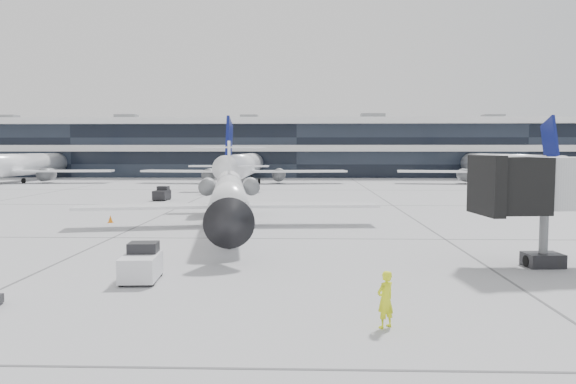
{
  "coord_description": "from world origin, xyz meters",
  "views": [
    {
      "loc": [
        1.68,
        -33.3,
        5.37
      ],
      "look_at": [
        0.55,
        2.7,
        2.6
      ],
      "focal_mm": 35.0,
      "sensor_mm": 36.0,
      "label": 1
    }
  ],
  "objects": [
    {
      "name": "bg_jet_center",
      "position": [
        -8.0,
        55.0,
        0.0
      ],
      "size": [
        32.0,
        40.0,
        9.6
      ],
      "primitive_type": null,
      "color": "white",
      "rests_on": "ground"
    },
    {
      "name": "ground",
      "position": [
        0.0,
        0.0,
        0.0
      ],
      "size": [
        220.0,
        220.0,
        0.0
      ],
      "primitive_type": "plane",
      "color": "#979799",
      "rests_on": "ground"
    },
    {
      "name": "ramp_worker",
      "position": [
        4.08,
        -16.7,
        0.87
      ],
      "size": [
        0.75,
        0.72,
        1.74
      ],
      "primitive_type": "imported",
      "rotation": [
        0.0,
        0.0,
        3.83
      ],
      "color": "#EAFB1A",
      "rests_on": "ground"
    },
    {
      "name": "far_tug",
      "position": [
        -13.39,
        24.89,
        0.65
      ],
      "size": [
        1.5,
        2.36,
        1.45
      ],
      "rotation": [
        0.0,
        0.0,
        -0.07
      ],
      "color": "black",
      "rests_on": "ground"
    },
    {
      "name": "traffic_cone",
      "position": [
        -12.55,
        6.89,
        0.26
      ],
      "size": [
        0.49,
        0.49,
        0.56
      ],
      "rotation": [
        0.0,
        0.0,
        0.36
      ],
      "color": "orange",
      "rests_on": "ground"
    },
    {
      "name": "bg_jet_left",
      "position": [
        -45.0,
        55.0,
        0.0
      ],
      "size": [
        32.0,
        40.0,
        9.6
      ],
      "primitive_type": null,
      "color": "white",
      "rests_on": "ground"
    },
    {
      "name": "bg_jet_right",
      "position": [
        32.0,
        55.0,
        0.0
      ],
      "size": [
        32.0,
        40.0,
        9.6
      ],
      "primitive_type": null,
      "color": "white",
      "rests_on": "ground"
    },
    {
      "name": "baggage_tug",
      "position": [
        -5.02,
        -10.92,
        0.67
      ],
      "size": [
        1.57,
        2.46,
        1.5
      ],
      "rotation": [
        0.0,
        0.0,
        0.07
      ],
      "color": "silver",
      "rests_on": "ground"
    },
    {
      "name": "regional_jet",
      "position": [
        -3.63,
        5.4,
        2.08
      ],
      "size": [
        21.09,
        26.31,
        6.08
      ],
      "rotation": [
        0.0,
        0.0,
        0.13
      ],
      "color": "white",
      "rests_on": "ground"
    },
    {
      "name": "terminal",
      "position": [
        0.0,
        82.0,
        5.0
      ],
      "size": [
        170.0,
        22.0,
        10.0
      ],
      "primitive_type": "cube",
      "color": "black",
      "rests_on": "ground"
    }
  ]
}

